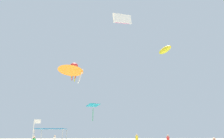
{
  "coord_description": "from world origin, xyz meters",
  "views": [
    {
      "loc": [
        -1.99,
        -21.17,
        2.08
      ],
      "look_at": [
        -0.3,
        7.88,
        10.97
      ],
      "focal_mm": 32.79,
      "sensor_mm": 36.0,
      "label": 1
    }
  ],
  "objects_px": {
    "kite_inflatable_yellow": "(165,50)",
    "kite_parafoil_white": "(123,19)",
    "banner_flag": "(34,134)",
    "kite_octopus_red": "(74,67)",
    "person_near_tent": "(55,140)",
    "kite_diamond_teal": "(93,106)",
    "person_central": "(168,140)",
    "kite_delta_orange": "(71,69)",
    "canopy_tent": "(52,130)",
    "person_leftmost": "(137,139)"
  },
  "relations": [
    {
      "from": "kite_inflatable_yellow",
      "to": "kite_parafoil_white",
      "type": "relative_size",
      "value": 1.23
    },
    {
      "from": "banner_flag",
      "to": "kite_octopus_red",
      "type": "height_order",
      "value": "kite_octopus_red"
    },
    {
      "from": "person_near_tent",
      "to": "kite_diamond_teal",
      "type": "bearing_deg",
      "value": -129.27
    },
    {
      "from": "kite_octopus_red",
      "to": "kite_inflatable_yellow",
      "type": "distance_m",
      "value": 21.58
    },
    {
      "from": "person_near_tent",
      "to": "person_central",
      "type": "bearing_deg",
      "value": 151.51
    },
    {
      "from": "kite_delta_orange",
      "to": "kite_diamond_teal",
      "type": "distance_m",
      "value": 20.56
    },
    {
      "from": "kite_diamond_teal",
      "to": "kite_inflatable_yellow",
      "type": "xyz_separation_m",
      "value": [
        16.57,
        -5.24,
        12.53
      ]
    },
    {
      "from": "kite_parafoil_white",
      "to": "canopy_tent",
      "type": "bearing_deg",
      "value": -17.4
    },
    {
      "from": "person_leftmost",
      "to": "kite_octopus_red",
      "type": "relative_size",
      "value": 0.43
    },
    {
      "from": "person_central",
      "to": "kite_delta_orange",
      "type": "distance_m",
      "value": 17.66
    },
    {
      "from": "kite_inflatable_yellow",
      "to": "canopy_tent",
      "type": "bearing_deg",
      "value": 116.84
    },
    {
      "from": "person_near_tent",
      "to": "banner_flag",
      "type": "bearing_deg",
      "value": 74.37
    },
    {
      "from": "person_leftmost",
      "to": "kite_octopus_red",
      "type": "height_order",
      "value": "kite_octopus_red"
    },
    {
      "from": "person_near_tent",
      "to": "banner_flag",
      "type": "height_order",
      "value": "banner_flag"
    },
    {
      "from": "canopy_tent",
      "to": "person_leftmost",
      "type": "xyz_separation_m",
      "value": [
        11.57,
        11.03,
        -1.29
      ]
    },
    {
      "from": "kite_octopus_red",
      "to": "canopy_tent",
      "type": "bearing_deg",
      "value": 154.23
    },
    {
      "from": "kite_octopus_red",
      "to": "kite_parafoil_white",
      "type": "height_order",
      "value": "kite_parafoil_white"
    },
    {
      "from": "person_central",
      "to": "kite_octopus_red",
      "type": "bearing_deg",
      "value": 103.99
    },
    {
      "from": "kite_inflatable_yellow",
      "to": "person_near_tent",
      "type": "bearing_deg",
      "value": 97.61
    },
    {
      "from": "canopy_tent",
      "to": "person_near_tent",
      "type": "bearing_deg",
      "value": 99.2
    },
    {
      "from": "person_leftmost",
      "to": "kite_parafoil_white",
      "type": "distance_m",
      "value": 19.81
    },
    {
      "from": "banner_flag",
      "to": "kite_inflatable_yellow",
      "type": "relative_size",
      "value": 0.68
    },
    {
      "from": "person_leftmost",
      "to": "canopy_tent",
      "type": "bearing_deg",
      "value": -166.78
    },
    {
      "from": "canopy_tent",
      "to": "banner_flag",
      "type": "xyz_separation_m",
      "value": [
        -0.47,
        -4.85,
        -0.4
      ]
    },
    {
      "from": "person_leftmost",
      "to": "banner_flag",
      "type": "relative_size",
      "value": 0.57
    },
    {
      "from": "kite_diamond_teal",
      "to": "kite_parafoil_white",
      "type": "relative_size",
      "value": 1.01
    },
    {
      "from": "canopy_tent",
      "to": "kite_delta_orange",
      "type": "bearing_deg",
      "value": 75.73
    },
    {
      "from": "banner_flag",
      "to": "kite_delta_orange",
      "type": "distance_m",
      "value": 12.88
    },
    {
      "from": "kite_inflatable_yellow",
      "to": "banner_flag",
      "type": "bearing_deg",
      "value": 122.62
    },
    {
      "from": "person_central",
      "to": "banner_flag",
      "type": "distance_m",
      "value": 19.8
    },
    {
      "from": "kite_octopus_red",
      "to": "kite_diamond_teal",
      "type": "bearing_deg",
      "value": -82.23
    },
    {
      "from": "kite_diamond_teal",
      "to": "kite_octopus_red",
      "type": "distance_m",
      "value": 10.28
    },
    {
      "from": "kite_octopus_red",
      "to": "kite_inflatable_yellow",
      "type": "xyz_separation_m",
      "value": [
        21.13,
        -1.97,
        3.91
      ]
    },
    {
      "from": "person_leftmost",
      "to": "kite_diamond_teal",
      "type": "relative_size",
      "value": 0.47
    },
    {
      "from": "person_near_tent",
      "to": "kite_inflatable_yellow",
      "type": "bearing_deg",
      "value": -175.74
    },
    {
      "from": "canopy_tent",
      "to": "kite_inflatable_yellow",
      "type": "xyz_separation_m",
      "value": [
        20.34,
        19.21,
        18.21
      ]
    },
    {
      "from": "kite_parafoil_white",
      "to": "kite_diamond_teal",
      "type": "bearing_deg",
      "value": -121.29
    },
    {
      "from": "person_near_tent",
      "to": "kite_delta_orange",
      "type": "distance_m",
      "value": 11.51
    },
    {
      "from": "kite_delta_orange",
      "to": "kite_diamond_teal",
      "type": "relative_size",
      "value": 1.19
    },
    {
      "from": "person_leftmost",
      "to": "banner_flag",
      "type": "xyz_separation_m",
      "value": [
        -12.04,
        -15.88,
        0.89
      ]
    },
    {
      "from": "canopy_tent",
      "to": "person_near_tent",
      "type": "height_order",
      "value": "canopy_tent"
    },
    {
      "from": "person_central",
      "to": "kite_delta_orange",
      "type": "height_order",
      "value": "kite_delta_orange"
    },
    {
      "from": "canopy_tent",
      "to": "banner_flag",
      "type": "distance_m",
      "value": 4.88
    },
    {
      "from": "kite_parafoil_white",
      "to": "kite_delta_orange",
      "type": "bearing_deg",
      "value": -42.28
    },
    {
      "from": "person_central",
      "to": "kite_diamond_teal",
      "type": "xyz_separation_m",
      "value": [
        -11.71,
        17.61,
        7.01
      ]
    },
    {
      "from": "kite_delta_orange",
      "to": "kite_inflatable_yellow",
      "type": "relative_size",
      "value": 0.98
    },
    {
      "from": "person_leftmost",
      "to": "kite_parafoil_white",
      "type": "bearing_deg",
      "value": -144.1
    },
    {
      "from": "kite_octopus_red",
      "to": "kite_parafoil_white",
      "type": "relative_size",
      "value": 1.11
    },
    {
      "from": "person_near_tent",
      "to": "kite_inflatable_yellow",
      "type": "xyz_separation_m",
      "value": [
        21.87,
        9.79,
        19.6
      ]
    },
    {
      "from": "kite_diamond_teal",
      "to": "kite_octopus_red",
      "type": "height_order",
      "value": "kite_octopus_red"
    }
  ]
}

